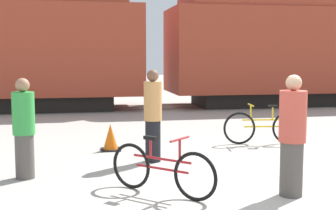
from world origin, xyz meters
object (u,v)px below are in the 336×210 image
(bicycle_yellow, at_px, (264,127))
(person_in_tan, at_px, (153,116))
(freight_train, at_px, (156,35))
(person_in_green, at_px, (24,129))
(bicycle_maroon, at_px, (162,169))
(person_in_red, at_px, (292,136))
(traffic_cone, at_px, (111,138))

(bicycle_yellow, relative_size, person_in_tan, 1.06)
(freight_train, height_order, person_in_green, freight_train)
(bicycle_maroon, xyz_separation_m, person_in_green, (-2.00, 1.27, 0.44))
(bicycle_yellow, bearing_deg, person_in_red, -106.52)
(bicycle_yellow, distance_m, person_in_red, 3.89)
(bicycle_yellow, bearing_deg, person_in_tan, -155.01)
(freight_train, relative_size, bicycle_maroon, 21.75)
(freight_train, distance_m, traffic_cone, 8.45)
(bicycle_yellow, xyz_separation_m, person_in_red, (-1.10, -3.70, 0.46))
(freight_train, height_order, person_in_tan, freight_train)
(freight_train, distance_m, bicycle_maroon, 11.40)
(person_in_green, height_order, person_in_tan, person_in_tan)
(bicycle_maroon, bearing_deg, freight_train, 81.33)
(freight_train, distance_m, person_in_green, 10.61)
(bicycle_yellow, height_order, person_in_green, person_in_green)
(bicycle_maroon, bearing_deg, person_in_tan, 84.65)
(bicycle_maroon, distance_m, person_in_tan, 2.13)
(traffic_cone, bearing_deg, person_in_tan, -59.02)
(bicycle_maroon, distance_m, bicycle_yellow, 4.38)
(person_in_tan, height_order, traffic_cone, person_in_tan)
(freight_train, xyz_separation_m, person_in_red, (0.09, -11.42, -1.86))
(bicycle_yellow, xyz_separation_m, traffic_cone, (-3.38, -0.07, -0.12))
(bicycle_maroon, height_order, bicycle_yellow, bicycle_yellow)
(freight_train, relative_size, person_in_red, 16.64)
(person_in_tan, xyz_separation_m, person_in_red, (1.58, -2.46, -0.01))
(person_in_tan, height_order, person_in_red, person_in_tan)
(bicycle_maroon, bearing_deg, bicycle_yellow, 49.11)
(person_in_tan, bearing_deg, bicycle_yellow, -109.88)
(freight_train, xyz_separation_m, bicycle_maroon, (-1.68, -11.03, -2.34))
(person_in_tan, bearing_deg, traffic_cone, -13.90)
(bicycle_maroon, distance_m, person_in_green, 2.41)
(bicycle_maroon, relative_size, traffic_cone, 2.36)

